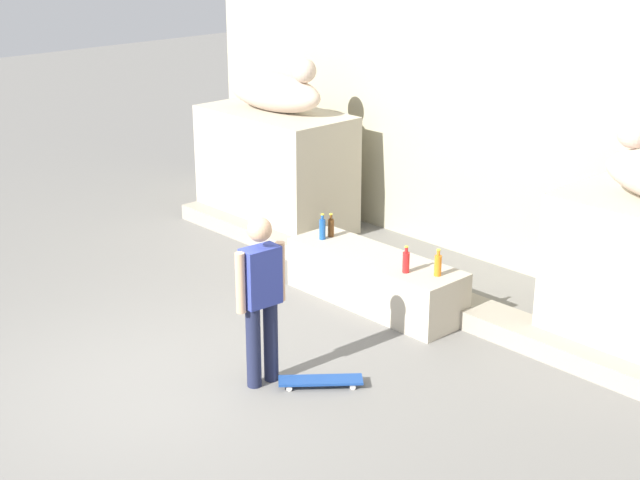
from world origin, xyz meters
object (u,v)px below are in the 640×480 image
Objects in this scene: bottle_red at (406,262)px; skateboard at (321,380)px; skater at (261,294)px; bottle_orange at (438,265)px; statue_reclining_left at (276,91)px; bottle_blue at (322,229)px; bottle_brown at (331,227)px.

skateboard is at bearing -75.55° from bottle_red.
skater is 2.21m from bottle_orange.
statue_reclining_left reaches higher than bottle_orange.
bottle_orange is (3.77, -1.00, -1.20)m from statue_reclining_left.
skateboard is at bearing -47.33° from skater.
skateboard is 2.37× the size of bottle_blue.
skater is at bearing -58.18° from bottle_brown.
statue_reclining_left reaches higher than bottle_brown.
skater is 2.26× the size of skateboard.
bottle_red is 0.34m from bottle_orange.
bottle_brown is at bearing -30.80° from statue_reclining_left.
bottle_orange reaches higher than bottle_brown.
bottle_brown is at bearing 171.40° from bottle_red.
statue_reclining_left is at bearing 152.12° from bottle_blue.
bottle_red is at bearing -8.60° from bottle_brown.
skateboard is 2.48× the size of bottle_orange.
bottle_blue is at bearing -89.04° from bottle_brown.
bottle_blue is at bearing 177.17° from bottle_red.
statue_reclining_left is 5.28× the size of bottle_blue.
bottle_orange is at bearing -20.81° from statue_reclining_left.
statue_reclining_left is 4.80m from skater.
bottle_blue is (2.09, -1.11, -1.19)m from statue_reclining_left.
statue_reclining_left reaches higher than bottle_blue.
bottle_blue is 1.68m from bottle_orange.
statue_reclining_left is at bearing 155.19° from bottle_brown.
statue_reclining_left is 2.65m from bottle_blue.
bottle_red is at bearing 3.96° from skater.
bottle_orange is (1.67, 0.11, -0.01)m from bottle_blue.
statue_reclining_left is at bearing 161.30° from bottle_red.
bottle_blue is at bearing 86.71° from skateboard.
statue_reclining_left is 5.16m from skateboard.
bottle_red is 1.40m from bottle_brown.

